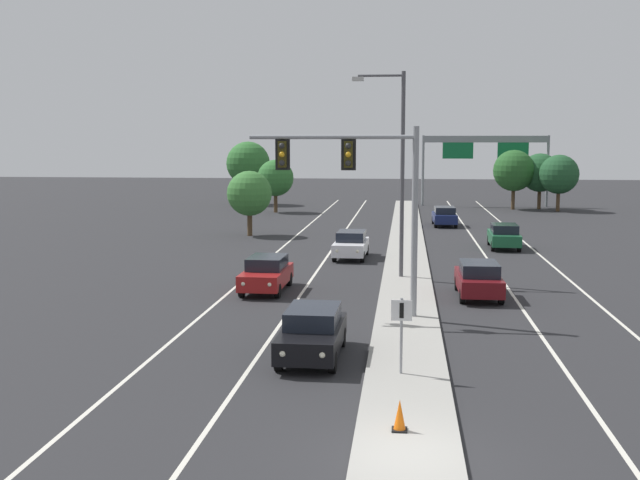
% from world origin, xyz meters
% --- Properties ---
extents(ground_plane, '(260.00, 260.00, 0.00)m').
position_xyz_m(ground_plane, '(0.00, 0.00, 0.00)').
color(ground_plane, '#28282B').
extents(median_island, '(2.40, 110.00, 0.15)m').
position_xyz_m(median_island, '(0.00, 18.00, 0.07)').
color(median_island, '#9E9B93').
rests_on(median_island, ground).
extents(lane_stripe_oncoming_center, '(0.14, 100.00, 0.01)m').
position_xyz_m(lane_stripe_oncoming_center, '(-4.70, 25.00, 0.00)').
color(lane_stripe_oncoming_center, silver).
rests_on(lane_stripe_oncoming_center, ground).
extents(lane_stripe_receding_center, '(0.14, 100.00, 0.01)m').
position_xyz_m(lane_stripe_receding_center, '(4.70, 25.00, 0.00)').
color(lane_stripe_receding_center, silver).
rests_on(lane_stripe_receding_center, ground).
extents(edge_stripe_left, '(0.14, 100.00, 0.01)m').
position_xyz_m(edge_stripe_left, '(-8.00, 25.00, 0.00)').
color(edge_stripe_left, silver).
rests_on(edge_stripe_left, ground).
extents(edge_stripe_right, '(0.14, 100.00, 0.01)m').
position_xyz_m(edge_stripe_right, '(8.00, 25.00, 0.00)').
color(edge_stripe_right, silver).
rests_on(edge_stripe_right, ground).
extents(overhead_signal_mast, '(6.41, 0.44, 7.20)m').
position_xyz_m(overhead_signal_mast, '(-1.72, 13.36, 5.27)').
color(overhead_signal_mast, gray).
rests_on(overhead_signal_mast, median_island).
extents(median_sign_post, '(0.60, 0.10, 2.20)m').
position_xyz_m(median_sign_post, '(-0.17, 5.81, 1.59)').
color(median_sign_post, gray).
rests_on(median_sign_post, median_island).
extents(street_lamp_median, '(2.58, 0.28, 10.00)m').
position_xyz_m(street_lamp_median, '(-0.50, 22.20, 5.79)').
color(street_lamp_median, '#4C4C51').
rests_on(street_lamp_median, median_island).
extents(car_oncoming_black, '(1.86, 4.48, 1.58)m').
position_xyz_m(car_oncoming_black, '(-2.96, 7.69, 0.82)').
color(car_oncoming_black, black).
rests_on(car_oncoming_black, ground).
extents(car_oncoming_red, '(1.88, 4.49, 1.58)m').
position_xyz_m(car_oncoming_red, '(-6.37, 18.46, 0.82)').
color(car_oncoming_red, maroon).
rests_on(car_oncoming_red, ground).
extents(car_oncoming_white, '(1.92, 4.51, 1.58)m').
position_xyz_m(car_oncoming_white, '(-3.25, 29.05, 0.82)').
color(car_oncoming_white, silver).
rests_on(car_oncoming_white, ground).
extents(car_receding_darkred, '(1.84, 4.48, 1.58)m').
position_xyz_m(car_receding_darkred, '(3.13, 18.06, 0.82)').
color(car_receding_darkred, '#5B0F14').
rests_on(car_receding_darkred, ground).
extents(car_receding_green, '(1.92, 4.51, 1.58)m').
position_xyz_m(car_receding_green, '(6.20, 34.31, 0.82)').
color(car_receding_green, '#195633').
rests_on(car_receding_green, ground).
extents(car_receding_navy, '(1.91, 4.51, 1.58)m').
position_xyz_m(car_receding_navy, '(3.06, 47.53, 0.82)').
color(car_receding_navy, '#141E4C').
rests_on(car_receding_navy, ground).
extents(traffic_cone_median_nose, '(0.36, 0.36, 0.74)m').
position_xyz_m(traffic_cone_median_nose, '(-0.17, 1.32, 0.51)').
color(traffic_cone_median_nose, black).
rests_on(traffic_cone_median_nose, median_island).
extents(highway_sign_gantry, '(13.28, 0.42, 7.50)m').
position_xyz_m(highway_sign_gantry, '(8.20, 67.89, 6.16)').
color(highway_sign_gantry, gray).
rests_on(highway_sign_gantry, ground).
extents(tree_far_left_b, '(4.74, 4.74, 6.86)m').
position_xyz_m(tree_far_left_b, '(-17.19, 67.43, 4.48)').
color(tree_far_left_b, '#4C3823').
rests_on(tree_far_left_b, ground).
extents(tree_far_right_b, '(4.16, 4.16, 6.02)m').
position_xyz_m(tree_far_right_b, '(10.73, 64.17, 3.93)').
color(tree_far_right_b, '#4C3823').
rests_on(tree_far_right_b, ground).
extents(tree_far_left_a, '(3.26, 3.26, 4.72)m').
position_xyz_m(tree_far_left_a, '(-11.35, 39.25, 3.08)').
color(tree_far_left_a, '#4C3823').
rests_on(tree_far_left_a, ground).
extents(tree_far_right_a, '(3.85, 3.85, 5.57)m').
position_xyz_m(tree_far_right_a, '(14.84, 62.41, 3.63)').
color(tree_far_right_a, '#4C3823').
rests_on(tree_far_right_a, ground).
extents(tree_far_right_c, '(3.92, 3.92, 5.67)m').
position_xyz_m(tree_far_right_c, '(13.44, 64.92, 3.70)').
color(tree_far_right_c, '#4C3823').
rests_on(tree_far_right_c, ground).
extents(tree_far_left_c, '(3.53, 3.53, 5.11)m').
position_xyz_m(tree_far_left_c, '(-12.64, 58.27, 3.33)').
color(tree_far_left_c, '#4C3823').
rests_on(tree_far_left_c, ground).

